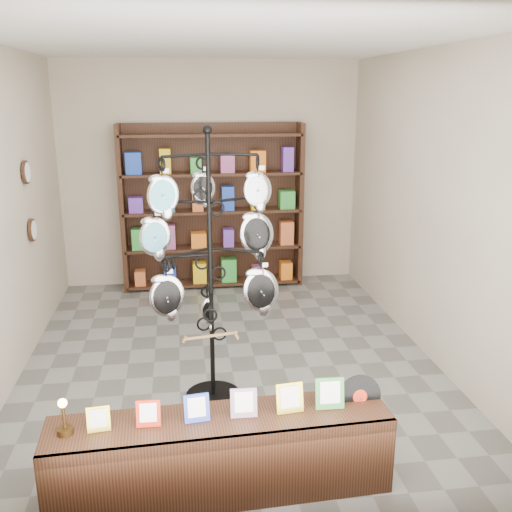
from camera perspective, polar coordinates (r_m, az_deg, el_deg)
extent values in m
plane|color=slate|center=(5.85, -2.67, -10.10)|extent=(5.00, 5.00, 0.00)
plane|color=#BEAF99|center=(7.82, -4.53, 8.07)|extent=(4.00, 0.00, 4.00)
plane|color=#BEAF99|center=(2.97, 1.43, -5.15)|extent=(4.00, 0.00, 4.00)
plane|color=#BEAF99|center=(5.56, -23.90, 3.51)|extent=(0.00, 5.00, 5.00)
plane|color=#BEAF99|center=(5.88, 16.99, 4.79)|extent=(0.00, 5.00, 5.00)
plane|color=white|center=(5.27, -3.12, 20.63)|extent=(5.00, 5.00, 0.00)
cylinder|color=black|center=(5.17, -4.29, -13.71)|extent=(0.52, 0.52, 0.03)
cylinder|color=black|center=(4.71, -4.57, -1.76)|extent=(0.04, 0.04, 2.28)
sphere|color=black|center=(4.50, -4.90, 12.47)|extent=(0.08, 0.08, 0.08)
ellipsoid|color=silver|center=(5.08, -4.87, -5.51)|extent=(0.12, 0.05, 0.24)
cube|color=#A47844|center=(4.55, -4.55, -7.96)|extent=(0.43, 0.09, 0.04)
cube|color=black|center=(3.99, -3.49, -19.24)|extent=(2.25, 0.55, 0.55)
cube|color=gold|center=(3.80, -15.48, -15.43)|extent=(0.14, 0.06, 0.16)
cube|color=red|center=(3.78, -10.72, -15.21)|extent=(0.15, 0.06, 0.17)
cube|color=#263FA5|center=(3.78, -5.95, -14.89)|extent=(0.16, 0.06, 0.18)
cube|color=#E54C33|center=(3.80, -1.23, -14.47)|extent=(0.17, 0.07, 0.19)
cube|color=gold|center=(3.85, 3.37, -13.97)|extent=(0.18, 0.07, 0.20)
cube|color=#337233|center=(3.92, 7.38, -13.46)|extent=(0.20, 0.07, 0.21)
cylinder|color=black|center=(4.07, 10.34, -13.66)|extent=(0.31, 0.08, 0.30)
cylinder|color=red|center=(4.07, 10.35, -13.68)|extent=(0.10, 0.03, 0.10)
cylinder|color=#412D12|center=(3.86, -18.53, -16.25)|extent=(0.10, 0.10, 0.04)
cylinder|color=#412D12|center=(3.81, -18.65, -15.08)|extent=(0.02, 0.02, 0.14)
sphere|color=#FFBF59|center=(3.76, -18.79, -13.75)|extent=(0.06, 0.06, 0.06)
cube|color=black|center=(7.83, -4.44, 5.11)|extent=(2.40, 0.04, 2.20)
cube|color=black|center=(7.69, -13.19, 4.54)|extent=(0.06, 0.36, 2.20)
cube|color=black|center=(7.83, 4.32, 5.12)|extent=(0.06, 0.36, 2.20)
cube|color=black|center=(7.94, -4.20, -2.56)|extent=(2.36, 0.36, 0.04)
cube|color=black|center=(7.80, -4.27, 0.92)|extent=(2.36, 0.36, 0.03)
cube|color=black|center=(7.68, -4.35, 4.52)|extent=(2.36, 0.36, 0.04)
cube|color=black|center=(7.60, -4.43, 8.22)|extent=(2.36, 0.36, 0.04)
cube|color=black|center=(7.55, -4.51, 11.98)|extent=(2.36, 0.36, 0.04)
cylinder|color=black|center=(6.27, -22.02, 7.77)|extent=(0.03, 0.24, 0.24)
cylinder|color=black|center=(6.37, -21.46, 2.44)|extent=(0.03, 0.24, 0.24)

